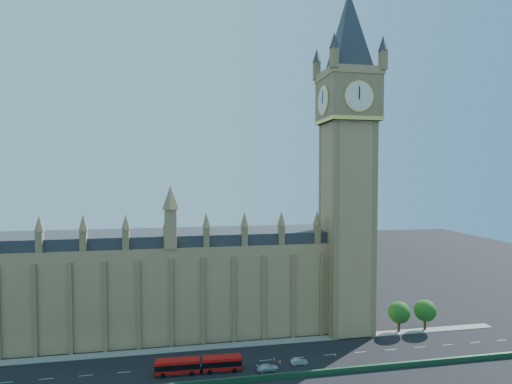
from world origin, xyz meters
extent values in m
plane|color=black|center=(0.00, 0.00, 0.00)|extent=(400.00, 400.00, 0.00)
cube|color=#A37B4E|center=(-25.00, 22.00, 12.50)|extent=(120.00, 20.00, 25.00)
cube|color=#2D3035|center=(-25.00, 22.00, 26.50)|extent=(120.00, 18.00, 3.00)
cube|color=#A37B4E|center=(38.00, 14.00, 29.00)|extent=(12.00, 12.00, 58.00)
cube|color=olive|center=(38.00, 14.00, 64.00)|extent=(14.00, 14.00, 12.00)
cylinder|color=silver|center=(38.00, 6.85, 64.00)|extent=(7.20, 0.30, 7.20)
cube|color=#A37B4E|center=(38.00, 14.00, 71.00)|extent=(14.50, 14.50, 2.00)
cube|color=#1E4C2D|center=(0.00, -9.00, 0.60)|extent=(160.00, 0.60, 1.20)
cube|color=gray|center=(0.00, 9.50, 0.08)|extent=(160.00, 3.00, 0.16)
cylinder|color=#382619|center=(52.00, 10.00, 2.00)|extent=(0.70, 0.70, 4.00)
sphere|color=#184D14|center=(52.00, 10.00, 5.50)|extent=(6.00, 6.00, 6.00)
sphere|color=#184D14|center=(52.80, 10.30, 6.10)|extent=(4.38, 4.38, 4.38)
cylinder|color=#382619|center=(60.00, 10.00, 2.00)|extent=(0.70, 0.70, 4.00)
sphere|color=#184D14|center=(60.00, 10.00, 5.50)|extent=(6.00, 6.00, 6.00)
sphere|color=#184D14|center=(60.80, 10.30, 6.10)|extent=(4.38, 4.38, 4.38)
cube|color=red|center=(-8.31, -2.89, 1.60)|extent=(9.69, 2.97, 3.20)
cube|color=red|center=(1.39, -3.20, 1.60)|extent=(8.62, 2.93, 3.20)
cube|color=black|center=(-8.31, -2.89, 1.99)|extent=(9.74, 3.02, 1.22)
cube|color=black|center=(1.39, -3.20, 1.99)|extent=(8.67, 2.99, 1.22)
cylinder|color=black|center=(-3.73, -3.04, 1.44)|extent=(0.92, 2.59, 2.56)
cylinder|color=black|center=(-11.43, -4.13, 0.53)|extent=(1.08, 0.35, 1.07)
cylinder|color=black|center=(-11.35, -1.46, 0.53)|extent=(1.08, 0.35, 1.07)
cylinder|color=black|center=(-5.28, -4.32, 0.53)|extent=(1.08, 0.35, 1.07)
cylinder|color=black|center=(-5.20, -1.66, 0.53)|extent=(1.08, 0.35, 1.07)
cylinder|color=black|center=(-1.38, -4.45, 0.53)|extent=(1.08, 0.35, 1.07)
cylinder|color=black|center=(-1.30, -1.78, 0.53)|extent=(1.08, 0.35, 1.07)
cylinder|color=black|center=(4.08, -4.62, 0.53)|extent=(1.08, 0.35, 1.07)
cylinder|color=black|center=(4.17, -1.95, 0.53)|extent=(1.08, 0.35, 1.07)
imported|color=#38393E|center=(-1.85, -2.49, 0.67)|extent=(4.07, 1.90, 1.35)
imported|color=#999BA1|center=(19.25, -3.41, 0.65)|extent=(3.98, 1.49, 1.30)
imported|color=silver|center=(11.45, -5.03, 0.71)|extent=(5.03, 2.42, 1.41)
cube|color=black|center=(14.00, -0.43, 0.02)|extent=(0.39, 0.39, 0.04)
cone|color=#F3560C|center=(14.00, -0.43, 0.34)|extent=(0.43, 0.43, 0.68)
cylinder|color=white|center=(14.00, -0.43, 0.43)|extent=(0.33, 0.33, 0.12)
cube|color=black|center=(28.99, -0.89, 0.02)|extent=(0.42, 0.42, 0.04)
cone|color=#E63C0C|center=(28.99, -0.89, 0.33)|extent=(0.46, 0.46, 0.65)
cylinder|color=white|center=(28.99, -0.89, 0.42)|extent=(0.32, 0.32, 0.11)
cube|color=black|center=(14.97, -2.13, 0.02)|extent=(0.53, 0.53, 0.04)
cone|color=#FD480D|center=(14.97, -2.13, 0.35)|extent=(0.58, 0.58, 0.70)
cylinder|color=white|center=(14.97, -2.13, 0.45)|extent=(0.34, 0.34, 0.12)
cube|color=black|center=(19.83, -3.45, 0.02)|extent=(0.52, 0.52, 0.04)
cone|color=orange|center=(19.83, -3.45, 0.36)|extent=(0.57, 0.57, 0.71)
cylinder|color=white|center=(19.83, -3.45, 0.46)|extent=(0.35, 0.35, 0.12)
camera|label=1|loc=(-6.77, -90.33, 43.68)|focal=28.00mm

